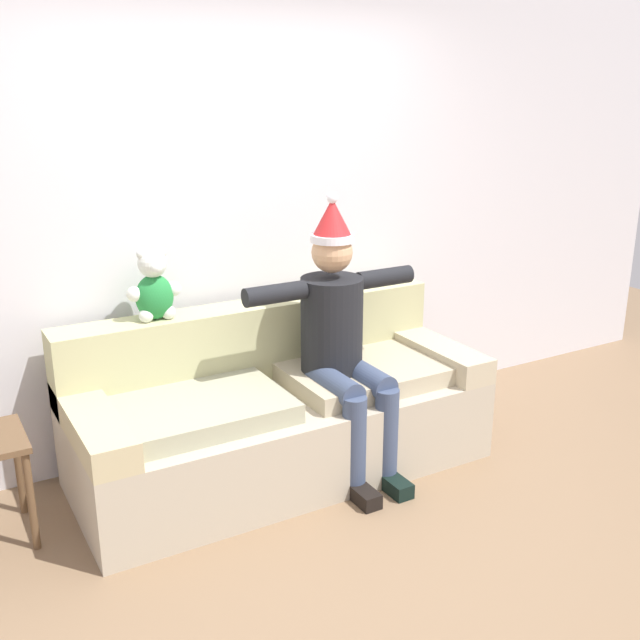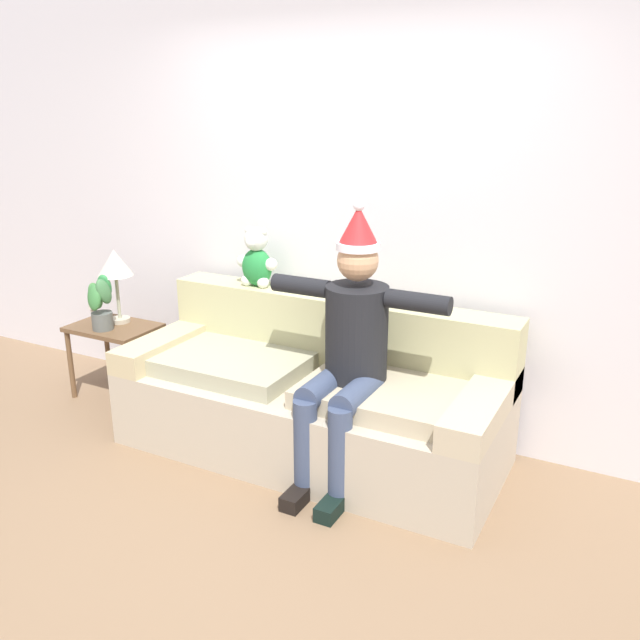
% 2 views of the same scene
% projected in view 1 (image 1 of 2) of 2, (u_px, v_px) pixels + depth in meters
% --- Properties ---
extents(ground_plane, '(10.00, 10.00, 0.00)m').
position_uv_depth(ground_plane, '(379.00, 560.00, 3.37)').
color(ground_plane, '#85694C').
extents(back_wall, '(7.00, 0.10, 2.70)m').
position_uv_depth(back_wall, '(232.00, 214.00, 4.24)').
color(back_wall, silver).
rests_on(back_wall, ground_plane).
extents(couch, '(2.24, 0.92, 0.88)m').
position_uv_depth(couch, '(277.00, 410.00, 4.11)').
color(couch, '#B8AB94').
rests_on(couch, ground_plane).
extents(person_seated, '(1.02, 0.77, 1.53)m').
position_uv_depth(person_seated, '(341.00, 335.00, 3.98)').
color(person_seated, black).
rests_on(person_seated, ground_plane).
extents(teddy_bear, '(0.29, 0.17, 0.38)m').
position_uv_depth(teddy_bear, '(154.00, 288.00, 3.86)').
color(teddy_bear, '#25873D').
rests_on(teddy_bear, couch).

